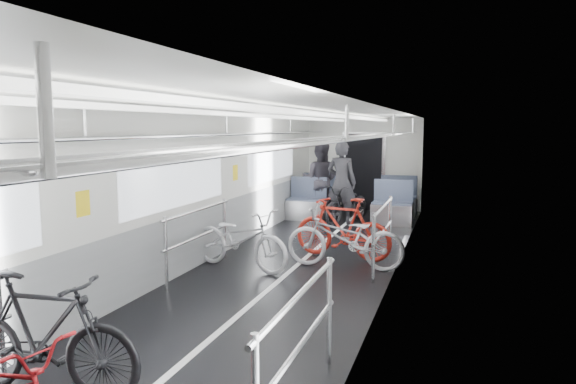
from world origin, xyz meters
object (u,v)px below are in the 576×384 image
object	(u,v)px
bike_left_far	(240,239)
person_seated	(320,180)
bike_aisle	(348,204)
bike_right_far	(342,228)
person_standing	(342,182)
bike_right_mid	(345,238)
bike_left_mid	(43,335)

from	to	relation	value
bike_left_far	person_seated	size ratio (longest dim) A/B	0.98
bike_aisle	person_seated	size ratio (longest dim) A/B	0.93
bike_left_far	bike_right_far	distance (m)	1.75
bike_right_far	person_standing	xyz separation A→B (m)	(-0.70, 3.09, 0.42)
bike_right_mid	person_standing	distance (m)	3.82
person_standing	person_seated	size ratio (longest dim) A/B	1.03
bike_left_mid	bike_aisle	distance (m)	8.21
person_seated	bike_left_mid	bearing A→B (deg)	85.87
bike_right_far	person_seated	xyz separation A→B (m)	(-1.37, 3.74, 0.39)
bike_left_far	bike_right_far	world-z (taller)	bike_right_far
bike_left_far	bike_aisle	size ratio (longest dim) A/B	1.05
bike_left_mid	person_seated	size ratio (longest dim) A/B	0.94
bike_left_far	person_standing	xyz separation A→B (m)	(0.65, 4.21, 0.46)
person_standing	bike_aisle	bearing A→B (deg)	-171.90
bike_left_mid	bike_right_far	world-z (taller)	bike_right_far
bike_left_far	person_seated	bearing A→B (deg)	16.11
bike_left_far	bike_aisle	world-z (taller)	bike_left_far
bike_left_mid	bike_aisle	world-z (taller)	bike_left_mid
bike_left_mid	bike_aisle	xyz separation A→B (m)	(0.79, 8.18, -0.07)
bike_left_mid	bike_aisle	bearing A→B (deg)	-11.86
person_standing	person_seated	world-z (taller)	person_standing
bike_aisle	person_seated	bearing A→B (deg)	160.88
bike_left_mid	person_standing	bearing A→B (deg)	-10.85
bike_right_mid	person_seated	xyz separation A→B (m)	(-1.54, 4.34, 0.43)
bike_left_mid	person_seated	distance (m)	8.83
person_seated	bike_aisle	bearing A→B (deg)	137.27
bike_aisle	bike_left_mid	bearing A→B (deg)	-76.22
bike_right_far	person_standing	distance (m)	3.20
bike_left_far	bike_right_far	xyz separation A→B (m)	(1.35, 1.12, 0.04)
bike_left_mid	bike_aisle	size ratio (longest dim) A/B	1.00
bike_right_far	person_standing	world-z (taller)	person_standing
bike_right_far	person_seated	world-z (taller)	person_seated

